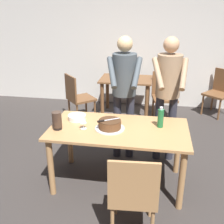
# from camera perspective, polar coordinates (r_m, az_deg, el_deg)

# --- Properties ---
(ground_plane) EXTENTS (14.00, 14.00, 0.00)m
(ground_plane) POSITION_cam_1_polar(r_m,az_deg,el_deg) (3.53, 1.30, -14.47)
(ground_plane) COLOR #383330
(back_wall) EXTENTS (10.00, 0.12, 2.70)m
(back_wall) POSITION_cam_1_polar(r_m,az_deg,el_deg) (5.84, 5.84, 14.52)
(back_wall) COLOR silver
(back_wall) RESTS_ON ground_plane
(main_dining_table) EXTENTS (1.60, 0.85, 0.75)m
(main_dining_table) POSITION_cam_1_polar(r_m,az_deg,el_deg) (3.19, 1.40, -5.21)
(main_dining_table) COLOR tan
(main_dining_table) RESTS_ON ground_plane
(cake_on_platter) EXTENTS (0.34, 0.34, 0.11)m
(cake_on_platter) POSITION_cam_1_polar(r_m,az_deg,el_deg) (3.10, -0.47, -2.71)
(cake_on_platter) COLOR silver
(cake_on_platter) RESTS_ON main_dining_table
(cake_knife) EXTENTS (0.24, 0.17, 0.02)m
(cake_knife) POSITION_cam_1_polar(r_m,az_deg,el_deg) (3.05, -1.71, -1.83)
(cake_knife) COLOR silver
(cake_knife) RESTS_ON cake_on_platter
(plate_stack) EXTENTS (0.22, 0.22, 0.06)m
(plate_stack) POSITION_cam_1_polar(r_m,az_deg,el_deg) (3.39, -7.39, -1.10)
(plate_stack) COLOR white
(plate_stack) RESTS_ON main_dining_table
(wine_glass_near) EXTENTS (0.08, 0.08, 0.14)m
(wine_glass_near) POSITION_cam_1_polar(r_m,az_deg,el_deg) (3.10, -6.09, -1.79)
(wine_glass_near) COLOR silver
(wine_glass_near) RESTS_ON main_dining_table
(water_bottle) EXTENTS (0.07, 0.07, 0.25)m
(water_bottle) POSITION_cam_1_polar(r_m,az_deg,el_deg) (3.17, 10.21, -1.23)
(water_bottle) COLOR #1E6B38
(water_bottle) RESTS_ON main_dining_table
(hurricane_lamp) EXTENTS (0.11, 0.11, 0.21)m
(hurricane_lamp) POSITION_cam_1_polar(r_m,az_deg,el_deg) (3.14, -11.51, -1.77)
(hurricane_lamp) COLOR black
(hurricane_lamp) RESTS_ON main_dining_table
(person_cutting_cake) EXTENTS (0.46, 0.57, 1.72)m
(person_cutting_cake) POSITION_cam_1_polar(r_m,az_deg,el_deg) (3.62, 2.58, 5.56)
(person_cutting_cake) COLOR #2D2D38
(person_cutting_cake) RESTS_ON ground_plane
(person_standing_beside) EXTENTS (0.47, 0.56, 1.72)m
(person_standing_beside) POSITION_cam_1_polar(r_m,az_deg,el_deg) (3.63, 11.73, 5.15)
(person_standing_beside) COLOR #2D2D38
(person_standing_beside) RESTS_ON ground_plane
(chair_near_side) EXTENTS (0.47, 0.47, 0.90)m
(chair_near_side) POSITION_cam_1_polar(r_m,az_deg,el_deg) (2.58, 4.50, -16.62)
(chair_near_side) COLOR tan
(chair_near_side) RESTS_ON ground_plane
(background_table) EXTENTS (1.00, 0.70, 0.74)m
(background_table) POSITION_cam_1_polar(r_m,az_deg,el_deg) (5.33, 2.98, 5.39)
(background_table) COLOR brown
(background_table) RESTS_ON ground_plane
(background_chair_0) EXTENTS (0.62, 0.62, 0.90)m
(background_chair_0) POSITION_cam_1_polar(r_m,az_deg,el_deg) (5.06, -7.27, 3.31)
(background_chair_0) COLOR brown
(background_chair_0) RESTS_ON ground_plane
(background_chair_1) EXTENTS (0.62, 0.62, 0.90)m
(background_chair_1) POSITION_cam_1_polar(r_m,az_deg,el_deg) (5.75, 21.76, 4.19)
(background_chair_1) COLOR brown
(background_chair_1) RESTS_ON ground_plane
(background_chair_2) EXTENTS (0.51, 0.51, 0.90)m
(background_chair_2) POSITION_cam_1_polar(r_m,az_deg,el_deg) (5.25, 10.93, 3.76)
(background_chair_2) COLOR brown
(background_chair_2) RESTS_ON ground_plane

